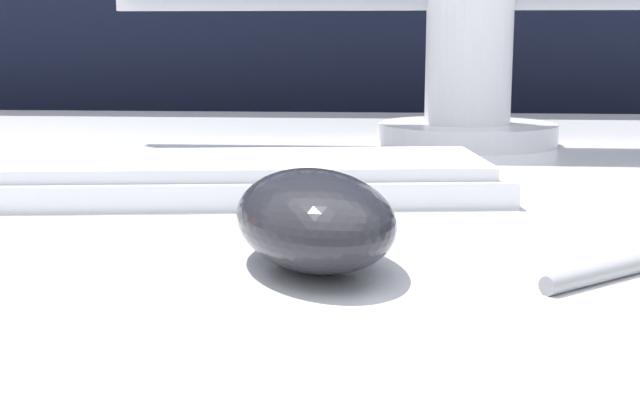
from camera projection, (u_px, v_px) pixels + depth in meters
The scene contains 3 objects.
partition_panel at pixel (384, 89), 1.34m from camera, with size 5.00×0.03×1.46m.
computer_mouse_near at pixel (314, 218), 0.39m from camera, with size 0.10×0.13×0.04m.
keyboard at pixel (217, 177), 0.58m from camera, with size 0.38×0.17×0.02m.
Camera 1 is at (0.01, -0.65, 0.81)m, focal length 50.00 mm.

